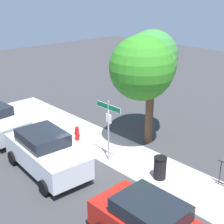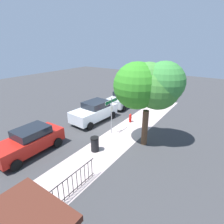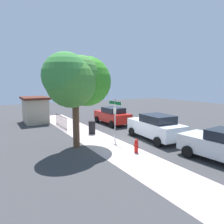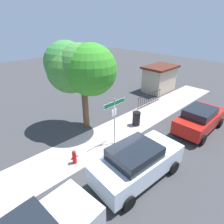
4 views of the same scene
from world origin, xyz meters
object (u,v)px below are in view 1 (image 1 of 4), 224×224
(street_sign, at_px, (108,119))
(fire_hydrant, at_px, (77,133))
(shade_tree, at_px, (146,63))
(trash_bin, at_px, (160,168))
(car_white, at_px, (46,152))

(street_sign, relative_size, fire_hydrant, 3.70)
(fire_hydrant, bearing_deg, street_sign, -4.27)
(shade_tree, xyz_separation_m, trash_bin, (2.94, -2.27, -3.61))
(shade_tree, height_order, car_white, shade_tree)
(car_white, height_order, trash_bin, car_white)
(shade_tree, height_order, trash_bin, shade_tree)
(fire_hydrant, bearing_deg, shade_tree, 47.67)
(car_white, bearing_deg, fire_hydrant, 122.58)
(shade_tree, bearing_deg, trash_bin, -37.69)
(car_white, relative_size, trash_bin, 4.62)
(shade_tree, bearing_deg, fire_hydrant, -132.33)
(fire_hydrant, bearing_deg, trash_bin, 3.25)
(street_sign, bearing_deg, car_white, -113.22)
(street_sign, distance_m, trash_bin, 3.09)
(street_sign, distance_m, car_white, 3.07)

